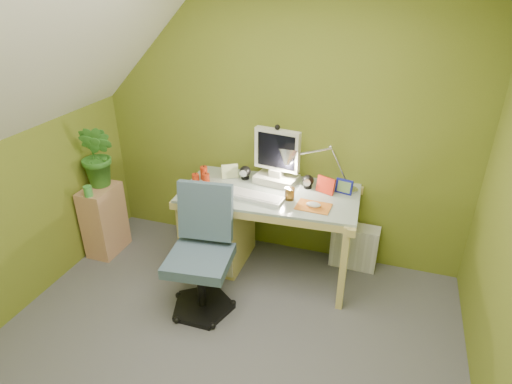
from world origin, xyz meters
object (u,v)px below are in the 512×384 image
(monitor, at_px, (277,156))
(desk_lamp, at_px, (333,158))
(potted_plant, at_px, (98,156))
(radiator, at_px, (354,246))
(side_ledge, at_px, (104,220))
(desk, at_px, (269,231))
(task_chair, at_px, (199,259))

(monitor, bearing_deg, desk_lamp, 8.30)
(potted_plant, height_order, radiator, potted_plant)
(monitor, height_order, potted_plant, monitor)
(side_ledge, height_order, radiator, side_ledge)
(desk_lamp, xyz_separation_m, side_ledge, (-1.94, -0.39, -0.71))
(desk, relative_size, potted_plant, 2.46)
(side_ledge, bearing_deg, monitor, 14.76)
(task_chair, bearing_deg, radiator, 35.07)
(desk_lamp, xyz_separation_m, task_chair, (-0.79, -0.83, -0.57))
(desk, bearing_deg, radiator, 17.98)
(desk, relative_size, monitor, 2.97)
(radiator, bearing_deg, desk_lamp, -157.47)
(desk, bearing_deg, desk_lamp, 18.35)
(monitor, distance_m, radiator, 1.05)
(desk, relative_size, task_chair, 1.52)
(desk_lamp, bearing_deg, side_ledge, -173.39)
(radiator, bearing_deg, desk, -156.76)
(radiator, bearing_deg, monitor, -170.73)
(desk_lamp, relative_size, task_chair, 0.61)
(monitor, relative_size, side_ledge, 0.73)
(monitor, xyz_separation_m, side_ledge, (-1.49, -0.39, -0.66))
(desk_lamp, bearing_deg, task_chair, -138.19)
(side_ledge, bearing_deg, potted_plant, 72.00)
(monitor, xyz_separation_m, potted_plant, (-1.48, -0.34, -0.06))
(desk, bearing_deg, monitor, 86.55)
(monitor, relative_size, radiator, 1.20)
(monitor, bearing_deg, side_ledge, -156.94)
(desk_lamp, xyz_separation_m, radiator, (0.24, 0.09, -0.83))
(task_chair, xyz_separation_m, radiator, (1.02, 0.92, -0.26))
(desk, height_order, side_ledge, desk)
(side_ledge, bearing_deg, task_chair, -20.79)
(radiator, bearing_deg, task_chair, -136.17)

